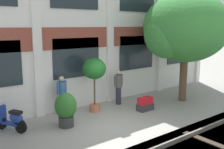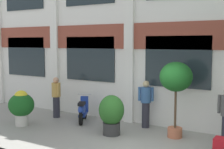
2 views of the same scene
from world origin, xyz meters
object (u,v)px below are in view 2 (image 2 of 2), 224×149
at_px(potted_plant_stone_basin, 21,105).
at_px(resident_near_plants, 146,103).
at_px(potted_plant_ribbed_drum, 111,113).
at_px(potted_plant_low_pan, 176,81).
at_px(resident_by_doorway, 56,96).
at_px(scooter_near_curb, 83,110).

distance_m(potted_plant_stone_basin, resident_near_plants, 4.30).
distance_m(potted_plant_ribbed_drum, resident_near_plants, 1.44).
distance_m(potted_plant_low_pan, resident_by_doorway, 4.87).
height_order(potted_plant_stone_basin, resident_by_doorway, resident_by_doorway).
distance_m(potted_plant_stone_basin, potted_plant_ribbed_drum, 3.32).
bearing_deg(resident_near_plants, scooter_near_curb, -94.77).
distance_m(potted_plant_ribbed_drum, scooter_near_curb, 1.87).
bearing_deg(scooter_near_curb, potted_plant_stone_basin, 105.61).
bearing_deg(resident_near_plants, resident_by_doorway, -100.84).
relative_size(resident_by_doorway, resident_near_plants, 0.97).
height_order(potted_plant_low_pan, scooter_near_curb, potted_plant_low_pan).
bearing_deg(resident_by_doorway, potted_plant_low_pan, 118.34).
bearing_deg(potted_plant_ribbed_drum, resident_near_plants, 68.18).
height_order(scooter_near_curb, resident_near_plants, resident_near_plants).
relative_size(potted_plant_ribbed_drum, potted_plant_low_pan, 0.54).
bearing_deg(resident_near_plants, potted_plant_ribbed_drum, -41.36).
distance_m(scooter_near_curb, resident_near_plants, 2.35).
bearing_deg(scooter_near_curb, potted_plant_ribbed_drum, -141.86).
relative_size(potted_plant_low_pan, scooter_near_curb, 1.83).
bearing_deg(resident_by_doorway, resident_near_plants, 126.94).
relative_size(scooter_near_curb, resident_by_doorway, 0.81).
relative_size(potted_plant_ribbed_drum, resident_near_plants, 0.78).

